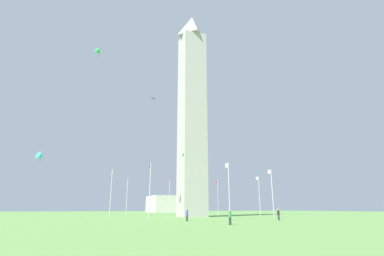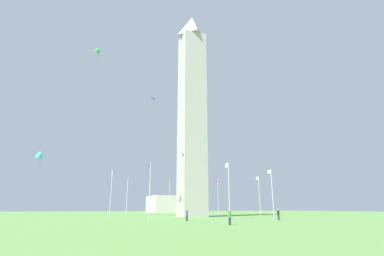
{
  "view_description": "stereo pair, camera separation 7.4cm",
  "coord_description": "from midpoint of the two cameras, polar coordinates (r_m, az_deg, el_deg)",
  "views": [
    {
      "loc": [
        -61.01,
        23.28,
        1.8
      ],
      "look_at": [
        0.0,
        0.0,
        19.65
      ],
      "focal_mm": 27.48,
      "sensor_mm": 36.0,
      "label": 1
    },
    {
      "loc": [
        -61.03,
        23.21,
        1.8
      ],
      "look_at": [
        0.0,
        0.0,
        19.65
      ],
      "focal_mm": 27.48,
      "sensor_mm": 36.0,
      "label": 2
    }
  ],
  "objects": [
    {
      "name": "flagpole_ne",
      "position": [
        74.1,
        -12.52,
        -12.44
      ],
      "size": [
        1.12,
        0.14,
        9.27
      ],
      "color": "silver",
      "rests_on": "ground"
    },
    {
      "name": "flagpole_sw",
      "position": [
        60.48,
        15.25,
        -11.7
      ],
      "size": [
        1.12,
        0.14,
        9.27
      ],
      "color": "silver",
      "rests_on": "ground"
    },
    {
      "name": "person_black_shirt",
      "position": [
        48.99,
        16.4,
        -15.82
      ],
      "size": [
        0.32,
        0.32,
        1.7
      ],
      "rotation": [
        0.0,
        0.0,
        0.5
      ],
      "color": "#2D2D38",
      "rests_on": "ground"
    },
    {
      "name": "person_blue_shirt",
      "position": [
        43.86,
        -1.03,
        -16.55
      ],
      "size": [
        0.32,
        0.32,
        1.68
      ],
      "rotation": [
        0.0,
        0.0,
        0.16
      ],
      "color": "#2D2D38",
      "rests_on": "ground"
    },
    {
      "name": "flagpole_w",
      "position": [
        73.28,
        12.87,
        -12.39
      ],
      "size": [
        1.12,
        0.14,
        9.27
      ],
      "color": "silver",
      "rests_on": "ground"
    },
    {
      "name": "flagpole_n",
      "position": [
        81.65,
        -4.44,
        -12.97
      ],
      "size": [
        1.12,
        0.14,
        9.27
      ],
      "color": "silver",
      "rests_on": "ground"
    },
    {
      "name": "obelisk_monument",
      "position": [
        69.16,
        -0.03,
        3.95
      ],
      "size": [
        5.41,
        5.41,
        49.17
      ],
      "color": "#B7B2A8",
      "rests_on": "ground"
    },
    {
      "name": "distant_building",
      "position": [
        133.83,
        -4.43,
        -14.53
      ],
      "size": [
        18.57,
        17.06,
        6.95
      ],
      "color": "beige",
      "rests_on": "ground"
    },
    {
      "name": "flagpole_nw",
      "position": [
        81.34,
        5.02,
        -12.95
      ],
      "size": [
        1.12,
        0.14,
        9.27
      ],
      "color": "silver",
      "rests_on": "ground"
    },
    {
      "name": "flagpole_e",
      "position": [
        61.46,
        -15.48,
        -11.74
      ],
      "size": [
        1.12,
        0.14,
        9.27
      ],
      "color": "silver",
      "rests_on": "ground"
    },
    {
      "name": "person_green_shirt",
      "position": [
        34.41,
        7.3,
        -16.78
      ],
      "size": [
        0.32,
        0.32,
        1.69
      ],
      "rotation": [
        0.0,
        0.0,
        0.34
      ],
      "color": "#2D2D38",
      "rests_on": "ground"
    },
    {
      "name": "kite_cyan_delta",
      "position": [
        57.06,
        -27.33,
        -4.93
      ],
      "size": [
        1.9,
        1.93,
        2.49
      ],
      "color": "#33C6D1"
    },
    {
      "name": "kite_purple_diamond",
      "position": [
        60.22,
        -7.55,
        5.67
      ],
      "size": [
        1.02,
        0.98,
        1.35
      ],
      "color": "purple"
    },
    {
      "name": "kite_green_delta",
      "position": [
        57.06,
        -17.73,
        13.9
      ],
      "size": [
        1.6,
        1.66,
        2.1
      ],
      "color": "green"
    },
    {
      "name": "ground_plane",
      "position": [
        65.32,
        -0.03,
        -16.87
      ],
      "size": [
        260.0,
        260.0,
        0.0
      ],
      "primitive_type": "plane",
      "color": "#609347"
    },
    {
      "name": "flagpole_se",
      "position": [
        50.32,
        -8.22,
        -11.45
      ],
      "size": [
        1.12,
        0.14,
        9.27
      ],
      "color": "silver",
      "rests_on": "ground"
    },
    {
      "name": "flagpole_s",
      "position": [
        49.82,
        7.12,
        -11.45
      ],
      "size": [
        1.12,
        0.14,
        9.27
      ],
      "color": "silver",
      "rests_on": "ground"
    }
  ]
}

